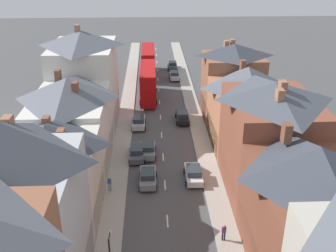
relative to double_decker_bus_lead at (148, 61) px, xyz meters
name	(u,v)px	position (x,y,z in m)	size (l,w,h in m)	color
pavement_left	(124,129)	(-3.29, -24.50, -2.75)	(2.20, 104.00, 0.14)	#A8A399
pavement_right	(198,128)	(6.91, -24.50, -2.75)	(2.20, 104.00, 0.14)	#A8A399
centre_line_dashes	(162,135)	(1.81, -26.50, -2.81)	(0.14, 97.80, 0.01)	silver
terrace_row_left	(41,177)	(-8.38, -46.47, 3.50)	(8.00, 57.05, 14.58)	#ADB2B7
terrace_row_right	(294,181)	(11.99, -47.10, 2.92)	(8.00, 57.40, 13.51)	brown
double_decker_bus_lead	(148,61)	(0.00, 0.00, 0.00)	(2.74, 10.80, 5.30)	#B70F0F
double_decker_bus_mid_street	(148,82)	(0.00, -12.76, 0.00)	(2.74, 10.80, 5.30)	#B70F0F
car_near_blue	(137,152)	(-1.29, -32.65, -2.01)	(1.90, 4.27, 1.60)	#4C515B
car_parked_left_a	(173,66)	(4.91, 3.68, -1.98)	(1.90, 3.94, 1.68)	#4C515B
car_parked_right_a	(194,174)	(4.91, -37.68, -2.02)	(1.90, 4.13, 1.59)	silver
car_mid_black	(148,177)	(0.01, -38.13, -2.01)	(1.90, 4.04, 1.61)	gray
car_parked_left_b	(148,150)	(0.01, -32.11, -1.99)	(1.90, 3.92, 1.65)	gray
car_mid_white	(139,122)	(-1.29, -23.81, -2.01)	(1.90, 4.14, 1.59)	#B7BABF
car_far_grey	(182,116)	(4.91, -22.18, -2.02)	(1.90, 4.40, 1.58)	black
car_parked_right_b	(174,75)	(4.91, -2.87, -2.01)	(1.90, 3.90, 1.61)	#B7BABF
pedestrian_mid_left	(224,232)	(6.47, -47.41, -1.78)	(0.36, 0.22, 1.61)	#23232D
pedestrian_mid_right	(110,183)	(-3.89, -39.50, -1.78)	(0.36, 0.22, 1.61)	gray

